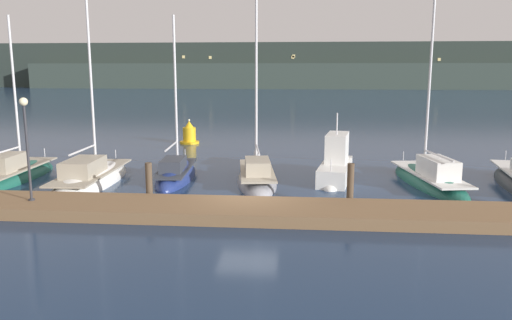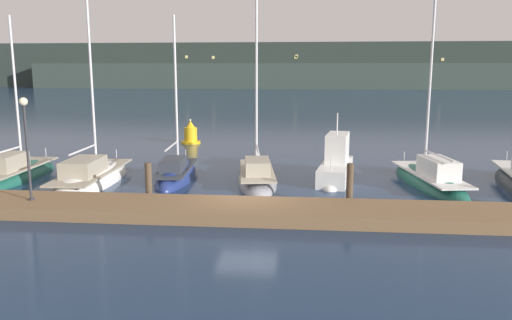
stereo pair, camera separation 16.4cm
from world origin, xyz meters
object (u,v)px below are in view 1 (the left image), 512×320
object	(u,v)px
sailboat_berth_3	(176,177)
sailboat_berth_6	(429,182)
dock_lamppost	(26,132)
motorboat_berth_5	(336,171)
sailboat_berth_4	(257,179)
sailboat_berth_1	(15,176)
sailboat_berth_2	(91,181)
channel_buoy	(189,135)

from	to	relation	value
sailboat_berth_3	sailboat_berth_6	world-z (taller)	sailboat_berth_6
dock_lamppost	motorboat_berth_5	bearing A→B (deg)	29.24
dock_lamppost	sailboat_berth_4	bearing A→B (deg)	34.88
dock_lamppost	sailboat_berth_1	bearing A→B (deg)	125.67
sailboat_berth_1	motorboat_berth_5	world-z (taller)	sailboat_berth_1
sailboat_berth_2	sailboat_berth_4	distance (m)	8.15
sailboat_berth_4	motorboat_berth_5	xyz separation A→B (m)	(3.93, 1.05, 0.29)
sailboat_berth_6	sailboat_berth_1	bearing A→B (deg)	-178.40
sailboat_berth_3	sailboat_berth_6	bearing A→B (deg)	-1.33
motorboat_berth_5	dock_lamppost	size ratio (longest dim) A/B	1.34
sailboat_berth_1	sailboat_berth_2	world-z (taller)	sailboat_berth_2
sailboat_berth_2	sailboat_berth_4	bearing A→B (deg)	6.29
sailboat_berth_1	sailboat_berth_2	xyz separation A→B (m)	(4.27, -0.57, -0.01)
channel_buoy	sailboat_berth_4	bearing A→B (deg)	-63.72
sailboat_berth_1	sailboat_berth_4	world-z (taller)	sailboat_berth_4
sailboat_berth_6	sailboat_berth_3	bearing A→B (deg)	178.67
sailboat_berth_1	dock_lamppost	world-z (taller)	sailboat_berth_1
motorboat_berth_5	sailboat_berth_6	world-z (taller)	sailboat_berth_6
motorboat_berth_5	sailboat_berth_1	bearing A→B (deg)	-175.19
sailboat_berth_2	dock_lamppost	distance (m)	5.81
channel_buoy	sailboat_berth_6	bearing A→B (deg)	-40.13
sailboat_berth_3	motorboat_berth_5	world-z (taller)	sailboat_berth_3
motorboat_berth_5	sailboat_berth_6	size ratio (longest dim) A/B	0.44
motorboat_berth_5	channel_buoy	world-z (taller)	motorboat_berth_5
sailboat_berth_3	dock_lamppost	xyz separation A→B (m)	(-4.18, -6.40, 3.05)
motorboat_berth_5	dock_lamppost	xyz separation A→B (m)	(-12.32, -6.90, 2.70)
sailboat_berth_6	channel_buoy	size ratio (longest dim) A/B	6.65
channel_buoy	dock_lamppost	distance (m)	18.71
sailboat_berth_1	sailboat_berth_6	size ratio (longest dim) A/B	0.73
sailboat_berth_4	sailboat_berth_6	world-z (taller)	sailboat_berth_6
sailboat_berth_1	dock_lamppost	size ratio (longest dim) A/B	2.21
sailboat_berth_3	sailboat_berth_4	distance (m)	4.25
sailboat_berth_2	channel_buoy	distance (m)	13.60
sailboat_berth_4	sailboat_berth_6	distance (m)	8.40
sailboat_berth_4	channel_buoy	size ratio (longest dim) A/B	5.89
sailboat_berth_1	channel_buoy	xyz separation A→B (m)	(6.16, 12.88, 0.54)
sailboat_berth_1	sailboat_berth_3	world-z (taller)	sailboat_berth_3
sailboat_berth_6	dock_lamppost	xyz separation A→B (m)	(-16.79, -6.11, 2.99)
sailboat_berth_1	sailboat_berth_3	bearing A→B (deg)	6.11
sailboat_berth_6	channel_buoy	world-z (taller)	sailboat_berth_6
sailboat_berth_4	channel_buoy	xyz separation A→B (m)	(-6.20, 12.56, 0.52)
sailboat_berth_3	dock_lamppost	distance (m)	8.23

